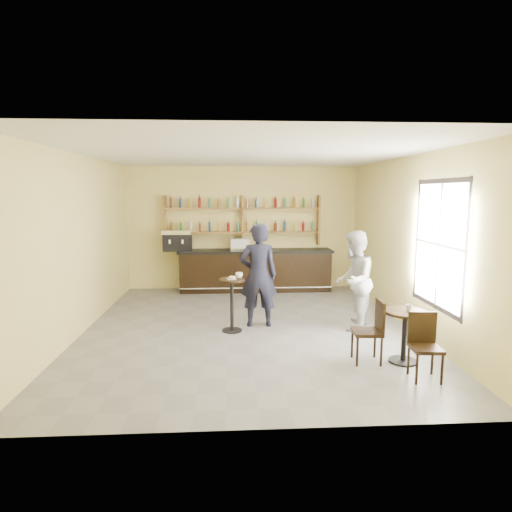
{
  "coord_description": "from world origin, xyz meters",
  "views": [
    {
      "loc": [
        -0.3,
        -7.75,
        2.51
      ],
      "look_at": [
        0.2,
        0.8,
        1.25
      ],
      "focal_mm": 30.0,
      "sensor_mm": 36.0,
      "label": 1
    }
  ],
  "objects": [
    {
      "name": "wall_front",
      "position": [
        0.0,
        -3.5,
        1.6
      ],
      "size": [
        7.0,
        0.0,
        7.0
      ],
      "primitive_type": "plane",
      "rotation": [
        -1.57,
        0.0,
        0.0
      ],
      "color": "#E1D380",
      "rests_on": "floor"
    },
    {
      "name": "cup_pedestal",
      "position": [
        -0.16,
        -0.07,
        1.03
      ],
      "size": [
        0.17,
        0.17,
        0.1
      ],
      "primitive_type": "imported",
      "rotation": [
        0.0,
        0.0,
        0.37
      ],
      "color": "white",
      "rests_on": "pedestal_table"
    },
    {
      "name": "cup_cafe",
      "position": [
        2.31,
        -1.78,
        0.84
      ],
      "size": [
        0.13,
        0.13,
        0.09
      ],
      "primitive_type": "imported",
      "rotation": [
        0.0,
        0.0,
        -0.34
      ],
      "color": "white",
      "rests_on": "cafe_table"
    },
    {
      "name": "wall_right",
      "position": [
        3.0,
        0.0,
        1.6
      ],
      "size": [
        0.0,
        7.0,
        7.0
      ],
      "primitive_type": "plane",
      "rotation": [
        1.57,
        0.0,
        -1.57
      ],
      "color": "#E1D380",
      "rests_on": "floor"
    },
    {
      "name": "bar_counter",
      "position": [
        0.32,
        3.15,
        0.53
      ],
      "size": [
        3.94,
        0.77,
        1.07
      ],
      "primitive_type": null,
      "color": "black",
      "rests_on": "floor"
    },
    {
      "name": "wall_back",
      "position": [
        0.0,
        3.5,
        1.6
      ],
      "size": [
        7.0,
        0.0,
        7.0
      ],
      "primitive_type": "plane",
      "rotation": [
        1.57,
        0.0,
        0.0
      ],
      "color": "#E1D380",
      "rests_on": "floor"
    },
    {
      "name": "shelf_unit",
      "position": [
        0.0,
        3.37,
        1.81
      ],
      "size": [
        4.0,
        0.26,
        1.4
      ],
      "primitive_type": null,
      "color": "brown",
      "rests_on": "wall_back"
    },
    {
      "name": "window_pane",
      "position": [
        2.99,
        -1.2,
        1.7
      ],
      "size": [
        0.0,
        2.0,
        2.0
      ],
      "primitive_type": "plane",
      "rotation": [
        1.57,
        0.0,
        -1.57
      ],
      "color": "white",
      "rests_on": "wall_right"
    },
    {
      "name": "chair_west",
      "position": [
        1.71,
        -1.73,
        0.47
      ],
      "size": [
        0.44,
        0.44,
        0.95
      ],
      "primitive_type": null,
      "rotation": [
        0.0,
        0.0,
        -1.63
      ],
      "color": "black",
      "rests_on": "floor"
    },
    {
      "name": "floor",
      "position": [
        0.0,
        0.0,
        0.0
      ],
      "size": [
        7.0,
        7.0,
        0.0
      ],
      "primitive_type": "plane",
      "color": "slate",
      "rests_on": "ground"
    },
    {
      "name": "ceiling",
      "position": [
        0.0,
        0.0,
        3.2
      ],
      "size": [
        7.0,
        7.0,
        0.0
      ],
      "primitive_type": "plane",
      "rotation": [
        3.14,
        0.0,
        0.0
      ],
      "color": "white",
      "rests_on": "wall_back"
    },
    {
      "name": "donut",
      "position": [
        -0.29,
        -0.18,
        1.0
      ],
      "size": [
        0.16,
        0.16,
        0.05
      ],
      "primitive_type": "torus",
      "rotation": [
        0.0,
        0.0,
        -0.23
      ],
      "color": "gold",
      "rests_on": "napkin"
    },
    {
      "name": "chair_south",
      "position": [
        2.31,
        -2.38,
        0.45
      ],
      "size": [
        0.42,
        0.42,
        0.9
      ],
      "primitive_type": null,
      "rotation": [
        0.0,
        0.0,
        -0.08
      ],
      "color": "black",
      "rests_on": "floor"
    },
    {
      "name": "pedestal_table",
      "position": [
        -0.3,
        -0.17,
        0.49
      ],
      "size": [
        0.59,
        0.59,
        0.98
      ],
      "primitive_type": null,
      "rotation": [
        0.0,
        0.0,
        0.3
      ],
      "color": "black",
      "rests_on": "floor"
    },
    {
      "name": "cafe_table",
      "position": [
        2.26,
        -1.78,
        0.4
      ],
      "size": [
        0.8,
        0.8,
        0.79
      ],
      "primitive_type": null,
      "rotation": [
        0.0,
        0.0,
        0.33
      ],
      "color": "black",
      "rests_on": "floor"
    },
    {
      "name": "patron_second",
      "position": [
        1.95,
        -0.15,
        0.92
      ],
      "size": [
        1.01,
        1.11,
        1.84
      ],
      "primitive_type": "imported",
      "rotation": [
        0.0,
        0.0,
        -2.02
      ],
      "color": "#A7A6AB",
      "rests_on": "floor"
    },
    {
      "name": "wall_left",
      "position": [
        -3.0,
        0.0,
        1.6
      ],
      "size": [
        0.0,
        7.0,
        7.0
      ],
      "primitive_type": "plane",
      "rotation": [
        1.57,
        0.0,
        1.57
      ],
      "color": "#E1D380",
      "rests_on": "floor"
    },
    {
      "name": "napkin",
      "position": [
        -0.3,
        -0.17,
        0.98
      ],
      "size": [
        0.19,
        0.19,
        0.0
      ],
      "primitive_type": "cube",
      "rotation": [
        0.0,
        0.0,
        0.33
      ],
      "color": "white",
      "rests_on": "pedestal_table"
    },
    {
      "name": "pastry_case",
      "position": [
        -0.08,
        3.15,
        1.21
      ],
      "size": [
        0.52,
        0.43,
        0.29
      ],
      "primitive_type": null,
      "rotation": [
        0.0,
        0.0,
        -0.09
      ],
      "color": "silver",
      "rests_on": "bar_counter"
    },
    {
      "name": "espresso_machine",
      "position": [
        -1.67,
        3.15,
        1.33
      ],
      "size": [
        0.78,
        0.56,
        0.52
      ],
      "primitive_type": null,
      "rotation": [
        0.0,
        0.0,
        0.13
      ],
      "color": "black",
      "rests_on": "bar_counter"
    },
    {
      "name": "liquor_bottles",
      "position": [
        0.0,
        3.37,
        1.98
      ],
      "size": [
        3.68,
        0.1,
        1.0
      ],
      "primitive_type": null,
      "color": "#8C5919",
      "rests_on": "shelf_unit"
    },
    {
      "name": "window_frame",
      "position": [
        2.99,
        -1.2,
        1.7
      ],
      "size": [
        0.04,
        1.7,
        2.1
      ],
      "primitive_type": null,
      "color": "black",
      "rests_on": "wall_right"
    },
    {
      "name": "man_main",
      "position": [
        0.2,
        0.14,
        0.98
      ],
      "size": [
        0.72,
        0.47,
        1.96
      ],
      "primitive_type": "imported",
      "rotation": [
        0.0,
        0.0,
        3.15
      ],
      "color": "black",
      "rests_on": "floor"
    }
  ]
}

